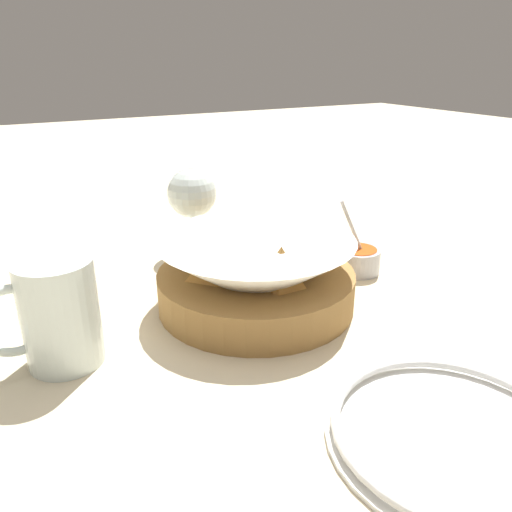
{
  "coord_description": "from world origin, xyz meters",
  "views": [
    {
      "loc": [
        0.29,
        0.49,
        0.29
      ],
      "look_at": [
        0.02,
        0.01,
        0.07
      ],
      "focal_mm": 35.0,
      "sensor_mm": 36.0,
      "label": 1
    }
  ],
  "objects_px": {
    "beer_mug": "(59,317)",
    "side_plate": "(451,435)",
    "food_basket": "(255,276)",
    "sauce_cup": "(358,259)",
    "wine_glass": "(192,197)"
  },
  "relations": [
    {
      "from": "beer_mug",
      "to": "side_plate",
      "type": "xyz_separation_m",
      "value": [
        -0.25,
        0.27,
        -0.04
      ]
    },
    {
      "from": "food_basket",
      "to": "sauce_cup",
      "type": "bearing_deg",
      "value": -174.62
    },
    {
      "from": "sauce_cup",
      "to": "side_plate",
      "type": "height_order",
      "value": "sauce_cup"
    },
    {
      "from": "wine_glass",
      "to": "beer_mug",
      "type": "height_order",
      "value": "wine_glass"
    },
    {
      "from": "food_basket",
      "to": "sauce_cup",
      "type": "height_order",
      "value": "sauce_cup"
    },
    {
      "from": "side_plate",
      "to": "food_basket",
      "type": "bearing_deg",
      "value": -85.78
    },
    {
      "from": "wine_glass",
      "to": "beer_mug",
      "type": "xyz_separation_m",
      "value": [
        0.23,
        0.21,
        -0.04
      ]
    },
    {
      "from": "wine_glass",
      "to": "side_plate",
      "type": "xyz_separation_m",
      "value": [
        -0.02,
        0.49,
        -0.08
      ]
    },
    {
      "from": "sauce_cup",
      "to": "food_basket",
      "type": "bearing_deg",
      "value": 5.38
    },
    {
      "from": "food_basket",
      "to": "beer_mug",
      "type": "distance_m",
      "value": 0.23
    },
    {
      "from": "wine_glass",
      "to": "food_basket",
      "type": "bearing_deg",
      "value": 89.77
    },
    {
      "from": "food_basket",
      "to": "wine_glass",
      "type": "height_order",
      "value": "wine_glass"
    },
    {
      "from": "sauce_cup",
      "to": "side_plate",
      "type": "distance_m",
      "value": 0.34
    },
    {
      "from": "food_basket",
      "to": "side_plate",
      "type": "xyz_separation_m",
      "value": [
        -0.02,
        0.29,
        -0.03
      ]
    },
    {
      "from": "sauce_cup",
      "to": "side_plate",
      "type": "bearing_deg",
      "value": 62.82
    }
  ]
}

